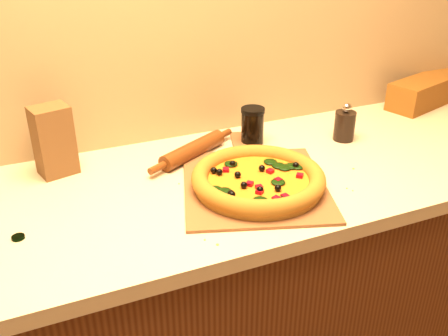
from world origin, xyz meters
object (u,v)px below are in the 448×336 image
dark_jar (252,126)px  pizza (258,179)px  pepper_grinder (345,125)px  pizza_peel (254,182)px  rolling_pin (193,150)px

dark_jar → pizza: bearing=-113.2°
pepper_grinder → dark_jar: 0.30m
pizza_peel → dark_jar: bearing=83.0°
pizza → rolling_pin: (-0.09, 0.25, -0.01)m
pizza → pizza_peel: bearing=81.7°
pizza_peel → pepper_grinder: pepper_grinder is taller
pizza → dark_jar: dark_jar is taller
dark_jar → rolling_pin: bearing=-174.2°
pizza_peel → rolling_pin: bearing=132.0°
pepper_grinder → dark_jar: bearing=162.6°
pepper_grinder → pizza_peel: bearing=-159.5°
pizza → dark_jar: 0.30m
pizza → dark_jar: size_ratio=2.98×
pepper_grinder → rolling_pin: 0.50m
pizza_peel → pizza: pizza is taller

